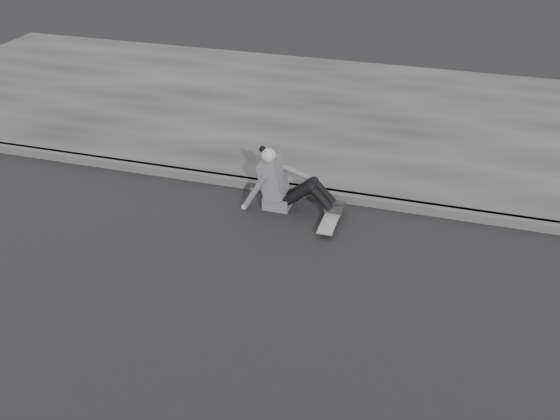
{
  "coord_description": "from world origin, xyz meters",
  "views": [
    {
      "loc": [
        -1.22,
        -4.97,
        4.36
      ],
      "look_at": [
        -3.09,
        1.26,
        0.5
      ],
      "focal_mm": 40.0,
      "sensor_mm": 36.0,
      "label": 1
    }
  ],
  "objects": [
    {
      "name": "sidewalk",
      "position": [
        0.0,
        5.6,
        0.06
      ],
      "size": [
        24.0,
        6.0,
        0.12
      ],
      "primitive_type": "cube",
      "color": "#383838",
      "rests_on": "ground"
    },
    {
      "name": "ground",
      "position": [
        0.0,
        0.0,
        0.0
      ],
      "size": [
        80.0,
        80.0,
        0.0
      ],
      "primitive_type": "plane",
      "color": "black",
      "rests_on": "ground"
    },
    {
      "name": "skateboard",
      "position": [
        -2.59,
        1.91,
        0.07
      ],
      "size": [
        0.2,
        0.78,
        0.09
      ],
      "color": "#9A9A95",
      "rests_on": "ground"
    },
    {
      "name": "seated_woman",
      "position": [
        -3.33,
        2.16,
        0.36
      ],
      "size": [
        1.38,
        0.46,
        0.88
      ],
      "color": "#525254",
      "rests_on": "ground"
    },
    {
      "name": "curb",
      "position": [
        0.0,
        2.58,
        0.06
      ],
      "size": [
        24.0,
        0.16,
        0.12
      ],
      "primitive_type": "cube",
      "color": "#434343",
      "rests_on": "ground"
    }
  ]
}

